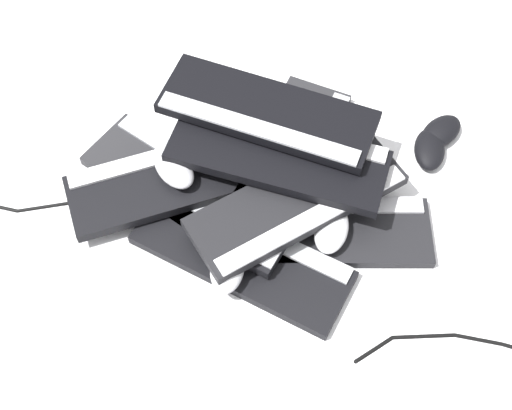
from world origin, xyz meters
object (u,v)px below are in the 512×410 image
object	(u,v)px
keyboard_0	(286,162)
mouse_4	(227,268)
keyboard_3	(322,231)
keyboard_6	(297,202)
keyboard_4	(175,178)
keyboard_5	(288,177)
keyboard_8	(267,113)
mouse_2	(429,149)
mouse_1	(174,168)
keyboard_1	(182,187)
mouse_0	(441,132)
keyboard_2	(243,256)
keyboard_7	(278,155)
mouse_3	(331,229)

from	to	relation	value
keyboard_0	mouse_4	size ratio (longest dim) A/B	4.17
keyboard_3	keyboard_6	distance (m)	0.09
keyboard_4	keyboard_6	world-z (taller)	keyboard_6
keyboard_5	keyboard_8	world-z (taller)	keyboard_8
keyboard_0	keyboard_8	distance (m)	0.13
keyboard_3	mouse_4	bearing A→B (deg)	131.96
keyboard_4	mouse_2	xyz separation A→B (m)	(0.22, -0.51, -0.02)
keyboard_8	keyboard_6	bearing A→B (deg)	-147.25
keyboard_6	mouse_2	bearing A→B (deg)	-46.53
keyboard_3	mouse_1	size ratio (longest dim) A/B	4.21
keyboard_1	keyboard_6	xyz separation A→B (m)	(-0.01, -0.25, 0.06)
keyboard_0	mouse_0	world-z (taller)	mouse_0
keyboard_2	mouse_1	size ratio (longest dim) A/B	4.21
keyboard_3	mouse_1	xyz separation A→B (m)	(0.03, 0.32, 0.07)
keyboard_5	mouse_1	world-z (taller)	mouse_1
keyboard_4	keyboard_5	bearing A→B (deg)	-75.13
keyboard_0	keyboard_1	xyz separation A→B (m)	(-0.12, 0.20, 0.00)
keyboard_0	keyboard_1	size ratio (longest dim) A/B	0.99
keyboard_4	keyboard_7	size ratio (longest dim) A/B	1.01
keyboard_3	keyboard_5	xyz separation A→B (m)	(0.09, 0.09, 0.03)
mouse_1	mouse_2	world-z (taller)	mouse_1
keyboard_0	mouse_1	distance (m)	0.25
keyboard_5	mouse_1	bearing A→B (deg)	104.64
keyboard_2	keyboard_5	distance (m)	0.19
keyboard_6	keyboard_7	bearing A→B (deg)	36.31
keyboard_1	keyboard_2	world-z (taller)	same
mouse_0	keyboard_4	bearing A→B (deg)	150.21
keyboard_0	keyboard_8	world-z (taller)	keyboard_8
keyboard_1	keyboard_7	xyz separation A→B (m)	(0.07, -0.19, 0.09)
keyboard_5	mouse_0	distance (m)	0.37
keyboard_3	mouse_4	size ratio (longest dim) A/B	4.21
keyboard_7	mouse_3	distance (m)	0.18
keyboard_5	mouse_4	size ratio (longest dim) A/B	4.22
keyboard_6	mouse_0	distance (m)	0.39
mouse_1	mouse_3	xyz separation A→B (m)	(-0.04, -0.34, -0.03)
mouse_1	mouse_2	bearing A→B (deg)	64.20
keyboard_0	keyboard_8	size ratio (longest dim) A/B	1.01
keyboard_6	keyboard_4	bearing A→B (deg)	87.43
mouse_4	keyboard_0	bearing A→B (deg)	-18.11
keyboard_8	mouse_4	bearing A→B (deg)	-179.99
keyboard_1	keyboard_6	size ratio (longest dim) A/B	1.11
keyboard_3	keyboard_8	world-z (taller)	keyboard_8
keyboard_2	keyboard_7	world-z (taller)	keyboard_7
mouse_0	keyboard_6	bearing A→B (deg)	169.96
keyboard_2	keyboard_6	xyz separation A→B (m)	(0.11, -0.08, 0.06)
mouse_1	mouse_3	bearing A→B (deg)	33.19
keyboard_6	keyboard_0	bearing A→B (deg)	21.59
keyboard_1	mouse_2	size ratio (longest dim) A/B	4.22
keyboard_0	keyboard_4	xyz separation A→B (m)	(-0.12, 0.21, 0.03)
keyboard_5	mouse_1	distance (m)	0.24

